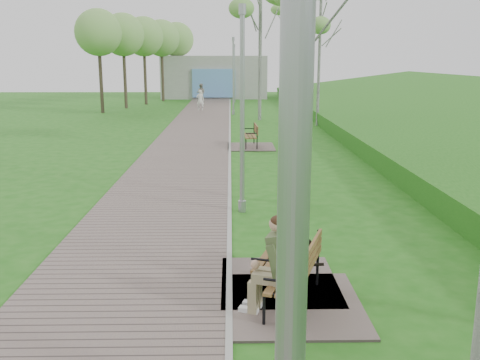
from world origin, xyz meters
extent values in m
cube|color=#71605B|center=(-1.75, 21.50, 0.02)|extent=(3.50, 67.00, 0.04)
cube|color=#999993|center=(0.00, 21.50, 0.03)|extent=(0.10, 67.00, 0.05)
cube|color=#9E9E99|center=(-1.50, 51.00, 2.00)|extent=(10.00, 5.00, 4.00)
cube|color=#6094D7|center=(-1.50, 48.40, 1.50)|extent=(4.00, 0.20, 2.60)
cube|color=#71605B|center=(1.03, 5.61, 0.02)|extent=(2.06, 2.29, 0.04)
cube|color=brown|center=(0.98, 5.61, 0.52)|extent=(1.05, 1.79, 0.05)
cube|color=brown|center=(1.24, 5.52, 0.82)|extent=(0.61, 1.64, 0.38)
cube|color=#71605B|center=(0.85, 6.47, 0.02)|extent=(1.96, 2.18, 0.04)
cube|color=brown|center=(0.80, 6.47, 0.49)|extent=(0.97, 1.71, 0.04)
cube|color=brown|center=(1.05, 6.39, 0.78)|extent=(0.55, 1.57, 0.36)
cube|color=#71605B|center=(0.92, 20.80, 0.02)|extent=(2.01, 2.23, 0.04)
cube|color=brown|center=(0.87, 20.80, 0.50)|extent=(0.57, 1.69, 0.04)
cube|color=brown|center=(1.14, 20.81, 0.80)|extent=(0.11, 1.67, 0.37)
cylinder|color=#95979C|center=(0.27, -0.09, 2.66)|extent=(0.13, 0.13, 5.31)
cylinder|color=#95979C|center=(0.32, 10.83, 0.14)|extent=(0.19, 0.19, 0.29)
cylinder|color=#95979C|center=(0.32, 10.83, 2.41)|extent=(0.12, 0.12, 4.82)
cylinder|color=#95979C|center=(0.32, 10.83, 4.87)|extent=(0.17, 0.17, 0.24)
cylinder|color=#95979C|center=(0.25, 34.54, 0.15)|extent=(0.20, 0.20, 0.30)
cylinder|color=#95979C|center=(0.25, 34.54, 2.49)|extent=(0.12, 0.12, 4.98)
cylinder|color=#95979C|center=(0.25, 34.54, 5.03)|extent=(0.18, 0.18, 0.25)
cylinder|color=#95979C|center=(0.39, 44.81, 0.14)|extent=(0.19, 0.19, 0.29)
cylinder|color=#95979C|center=(0.39, 44.81, 2.39)|extent=(0.11, 0.11, 4.78)
cylinder|color=#95979C|center=(0.39, 44.81, 4.82)|extent=(0.17, 0.17, 0.24)
imported|color=white|center=(-2.18, 37.56, 0.76)|extent=(0.56, 0.37, 1.52)
imported|color=gray|center=(-2.56, 45.41, 0.80)|extent=(0.89, 0.75, 1.61)
cylinder|color=silver|center=(1.97, 11.36, 3.91)|extent=(0.16, 0.16, 7.81)
cylinder|color=silver|center=(2.62, 18.81, 4.45)|extent=(0.20, 0.20, 8.91)
cylinder|color=silver|center=(5.01, 28.41, 4.11)|extent=(0.19, 0.19, 8.22)
ellipsoid|color=#7DB557|center=(5.01, 28.41, 6.74)|extent=(2.69, 2.69, 3.62)
cylinder|color=silver|center=(1.86, 31.28, 4.38)|extent=(0.20, 0.20, 8.76)
cylinder|color=silver|center=(5.76, 50.34, 5.03)|extent=(0.18, 0.18, 10.06)
ellipsoid|color=#7DB557|center=(5.76, 50.34, 8.25)|extent=(2.54, 2.54, 4.43)
camera|label=1|loc=(0.03, -2.07, 3.76)|focal=40.00mm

